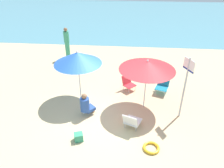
% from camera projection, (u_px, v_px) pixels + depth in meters
% --- Properties ---
extents(ground_plane, '(40.00, 40.00, 0.00)m').
position_uv_depth(ground_plane, '(112.00, 114.00, 8.02)').
color(ground_plane, '#D3BC8C').
extents(sea_water, '(40.00, 16.00, 0.01)m').
position_uv_depth(sea_water, '(126.00, 16.00, 20.80)').
color(sea_water, '#5693A3').
rests_on(sea_water, ground_plane).
extents(umbrella_red, '(1.99, 1.99, 1.98)m').
position_uv_depth(umbrella_red, '(147.00, 65.00, 7.55)').
color(umbrella_red, silver).
rests_on(umbrella_red, ground_plane).
extents(umbrella_blue, '(1.79, 1.79, 2.08)m').
position_uv_depth(umbrella_blue, '(78.00, 58.00, 8.01)').
color(umbrella_blue, silver).
rests_on(umbrella_blue, ground_plane).
extents(beach_chair_a, '(0.67, 0.74, 0.68)m').
position_uv_depth(beach_chair_a, '(163.00, 85.00, 9.17)').
color(beach_chair_a, teal).
rests_on(beach_chair_a, ground_plane).
extents(beach_chair_b, '(0.67, 0.67, 0.65)m').
position_uv_depth(beach_chair_b, '(128.00, 82.00, 9.34)').
color(beach_chair_b, red).
rests_on(beach_chair_b, ground_plane).
extents(beach_chair_c, '(0.69, 0.74, 0.64)m').
position_uv_depth(beach_chair_c, '(132.00, 121.00, 7.24)').
color(beach_chair_c, white).
rests_on(beach_chair_c, ground_plane).
extents(person_a, '(0.53, 0.54, 0.94)m').
position_uv_depth(person_a, '(86.00, 105.00, 7.75)').
color(person_a, '#2D519E').
rests_on(person_a, ground_plane).
extents(person_b, '(0.29, 0.29, 1.73)m').
position_uv_depth(person_b, '(67.00, 43.00, 11.98)').
color(person_b, '#389970').
rests_on(person_b, ground_plane).
extents(warning_sign, '(0.24, 0.48, 2.30)m').
position_uv_depth(warning_sign, '(186.00, 80.00, 7.19)').
color(warning_sign, '#ADADB2').
rests_on(warning_sign, ground_plane).
extents(swim_ring, '(0.51, 0.51, 0.08)m').
position_uv_depth(swim_ring, '(151.00, 148.00, 6.58)').
color(swim_ring, yellow).
rests_on(swim_ring, ground_plane).
extents(beach_bag, '(0.33, 0.31, 0.26)m').
position_uv_depth(beach_bag, '(79.00, 137.00, 6.85)').
color(beach_bag, '#389970').
rests_on(beach_bag, ground_plane).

